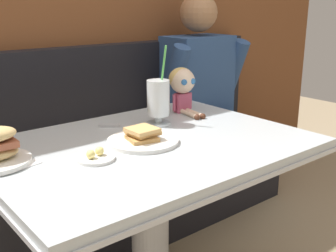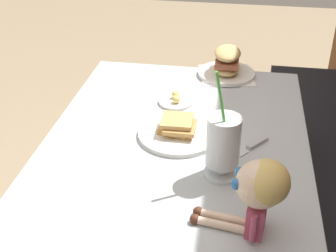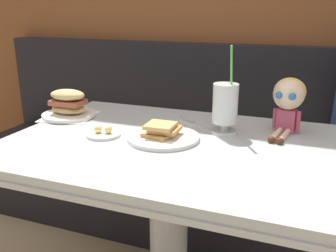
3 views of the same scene
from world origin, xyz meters
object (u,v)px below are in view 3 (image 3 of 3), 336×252
toast_plate (163,135)px  seated_doll (289,97)px  milkshake_glass (225,106)px  sandwich_plate (68,106)px  butter_knife (192,122)px  butter_saucer (103,133)px

toast_plate → seated_doll: 0.47m
toast_plate → milkshake_glass: bearing=38.5°
milkshake_glass → seated_doll: (0.21, 0.09, 0.03)m
sandwich_plate → toast_plate: bearing=-14.6°
toast_plate → seated_doll: seated_doll is taller
milkshake_glass → butter_knife: size_ratio=1.60×
toast_plate → milkshake_glass: milkshake_glass is taller
butter_saucer → butter_knife: 0.36m
milkshake_glass → seated_doll: 0.23m
milkshake_glass → sandwich_plate: (-0.65, -0.02, -0.05)m
toast_plate → butter_knife: bearing=80.2°
butter_saucer → seated_doll: bearing=24.7°
sandwich_plate → seated_doll: size_ratio=1.04×
butter_knife → seated_doll: seated_doll is taller
sandwich_plate → milkshake_glass: bearing=2.0°
milkshake_glass → sandwich_plate: size_ratio=1.34×
milkshake_glass → seated_doll: size_ratio=1.39×
butter_saucer → seated_doll: seated_doll is taller
milkshake_glass → butter_saucer: milkshake_glass is taller
sandwich_plate → butter_saucer: 0.30m
sandwich_plate → seated_doll: (0.85, 0.11, 0.08)m
sandwich_plate → butter_knife: 0.52m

